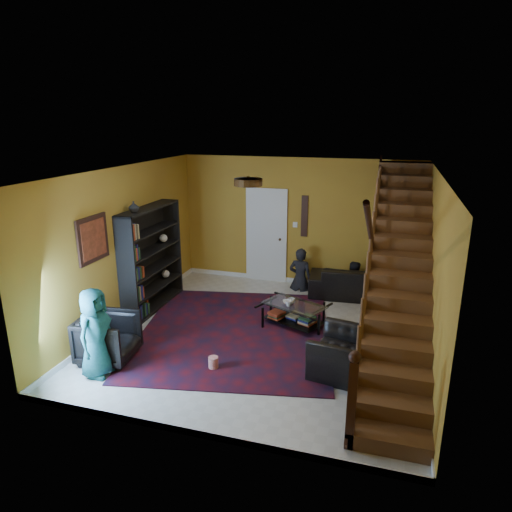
{
  "coord_description": "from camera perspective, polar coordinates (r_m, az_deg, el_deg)",
  "views": [
    {
      "loc": [
        1.94,
        -6.86,
        3.6
      ],
      "look_at": [
        -0.25,
        0.4,
        1.29
      ],
      "focal_mm": 32.0,
      "sensor_mm": 36.0,
      "label": 1
    }
  ],
  "objects": [
    {
      "name": "framed_picture",
      "position": [
        7.7,
        -19.74,
        2.01
      ],
      "size": [
        0.04,
        0.74,
        0.74
      ],
      "primitive_type": "cube",
      "color": "maroon",
      "rests_on": "room"
    },
    {
      "name": "coffee_table",
      "position": [
        8.27,
        4.74,
        -7.19
      ],
      "size": [
        1.22,
        1.0,
        0.41
      ],
      "rotation": [
        0.0,
        0.0,
        -0.41
      ],
      "color": "black",
      "rests_on": "floor"
    },
    {
      "name": "staircase",
      "position": [
        7.21,
        17.39,
        -1.67
      ],
      "size": [
        0.95,
        5.02,
        3.18
      ],
      "color": "brown",
      "rests_on": "floor"
    },
    {
      "name": "door",
      "position": [
        10.27,
        1.32,
        2.4
      ],
      "size": [
        0.82,
        0.05,
        2.05
      ],
      "primitive_type": "cube",
      "color": "silver",
      "rests_on": "floor"
    },
    {
      "name": "person_child",
      "position": [
        6.96,
        -19.42,
        -9.03
      ],
      "size": [
        0.45,
        0.67,
        1.33
      ],
      "primitive_type": "imported",
      "rotation": [
        0.0,
        0.0,
        1.52
      ],
      "color": "#1B6769",
      "rests_on": "armchair_left"
    },
    {
      "name": "person_adult_b",
      "position": [
        9.86,
        11.93,
        -3.97
      ],
      "size": [
        0.63,
        0.52,
        1.19
      ],
      "primitive_type": "imported",
      "rotation": [
        0.0,
        0.0,
        3.26
      ],
      "color": "black",
      "rests_on": "sofa"
    },
    {
      "name": "cup_b",
      "position": [
        8.11,
        4.07,
        -5.95
      ],
      "size": [
        0.11,
        0.11,
        0.09
      ],
      "primitive_type": "imported",
      "rotation": [
        0.0,
        0.0,
        0.09
      ],
      "color": "#999999",
      "rests_on": "coffee_table"
    },
    {
      "name": "room",
      "position": [
        9.51,
        -4.66,
        -5.06
      ],
      "size": [
        5.5,
        5.5,
        5.5
      ],
      "color": "#A47224",
      "rests_on": "ground"
    },
    {
      "name": "rug",
      "position": [
        8.1,
        -2.66,
        -9.43
      ],
      "size": [
        3.87,
        4.23,
        0.02
      ],
      "primitive_type": "cube",
      "rotation": [
        0.0,
        0.0,
        0.19
      ],
      "color": "#490D15",
      "rests_on": "floor"
    },
    {
      "name": "bookshelf",
      "position": [
        9.03,
        -12.86,
        -0.49
      ],
      "size": [
        0.35,
        1.8,
        2.0
      ],
      "color": "black",
      "rests_on": "floor"
    },
    {
      "name": "armchair_left",
      "position": [
        7.44,
        -17.98,
        -9.71
      ],
      "size": [
        0.89,
        0.87,
        0.74
      ],
      "primitive_type": "imported",
      "rotation": [
        0.0,
        0.0,
        1.68
      ],
      "color": "black",
      "rests_on": "floor"
    },
    {
      "name": "floor",
      "position": [
        7.99,
        0.89,
        -9.87
      ],
      "size": [
        5.5,
        5.5,
        0.0
      ],
      "primitive_type": "plane",
      "color": "beige",
      "rests_on": "ground"
    },
    {
      "name": "ceiling_fixture",
      "position": [
        6.42,
        -0.98,
        9.22
      ],
      "size": [
        0.4,
        0.4,
        0.1
      ],
      "primitive_type": "cylinder",
      "color": "#3F2814",
      "rests_on": "room"
    },
    {
      "name": "popcorn_bucket",
      "position": [
        7.01,
        -5.35,
        -13.09
      ],
      "size": [
        0.15,
        0.15,
        0.17
      ],
      "primitive_type": "cylinder",
      "rotation": [
        0.0,
        0.0,
        -0.01
      ],
      "color": "red",
      "rests_on": "rug"
    },
    {
      "name": "armchair_right",
      "position": [
        6.9,
        10.84,
        -11.89
      ],
      "size": [
        0.99,
        1.09,
        0.62
      ],
      "primitive_type": "imported",
      "rotation": [
        0.0,
        0.0,
        -1.74
      ],
      "color": "black",
      "rests_on": "floor"
    },
    {
      "name": "cup_a",
      "position": [
        8.21,
        4.44,
        -5.64
      ],
      "size": [
        0.15,
        0.15,
        0.1
      ],
      "primitive_type": "imported",
      "rotation": [
        0.0,
        0.0,
        -0.18
      ],
      "color": "#999999",
      "rests_on": "coffee_table"
    },
    {
      "name": "person_adult_a",
      "position": [
        9.96,
        5.54,
        -2.86
      ],
      "size": [
        0.53,
        0.38,
        1.38
      ],
      "primitive_type": "imported",
      "rotation": [
        0.0,
        0.0,
        3.04
      ],
      "color": "black",
      "rests_on": "sofa"
    },
    {
      "name": "bowl",
      "position": [
        8.23,
        4.07,
        -5.78
      ],
      "size": [
        0.26,
        0.26,
        0.05
      ],
      "primitive_type": "imported",
      "rotation": [
        0.0,
        0.0,
        0.37
      ],
      "color": "#999999",
      "rests_on": "coffee_table"
    },
    {
      "name": "vase",
      "position": [
        8.34,
        -15.04,
        5.95
      ],
      "size": [
        0.18,
        0.18,
        0.19
      ],
      "primitive_type": "imported",
      "color": "#999999",
      "rests_on": "bookshelf"
    },
    {
      "name": "sofa",
      "position": [
        9.74,
        13.2,
        -3.22
      ],
      "size": [
        2.26,
        1.04,
        0.64
      ],
      "primitive_type": "imported",
      "rotation": [
        0.0,
        0.0,
        3.23
      ],
      "color": "black",
      "rests_on": "floor"
    },
    {
      "name": "wall_hanging",
      "position": [
        9.97,
        6.08,
        4.96
      ],
      "size": [
        0.14,
        0.03,
        0.9
      ],
      "primitive_type": "cube",
      "color": "black",
      "rests_on": "room"
    }
  ]
}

